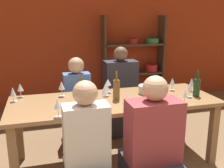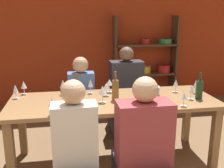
{
  "view_description": "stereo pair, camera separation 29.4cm",
  "coord_description": "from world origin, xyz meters",
  "px_view_note": "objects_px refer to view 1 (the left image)",
  "views": [
    {
      "loc": [
        -0.6,
        -1.07,
        1.65
      ],
      "look_at": [
        0.17,
        1.68,
        0.91
      ],
      "focal_mm": 42.0,
      "sensor_mm": 36.0,
      "label": 1
    },
    {
      "loc": [
        -0.31,
        -1.13,
        1.65
      ],
      "look_at": [
        0.17,
        1.68,
        0.91
      ],
      "focal_mm": 42.0,
      "sensor_mm": 36.0,
      "label": 2
    }
  ],
  "objects_px": {
    "wine_bottle_dark": "(116,88)",
    "wine_glass_white_e": "(192,82)",
    "dining_table": "(114,107)",
    "person_far_a": "(120,101)",
    "wine_bottle_amber": "(197,86)",
    "wine_glass_white_f": "(190,88)",
    "wine_glass_red_b": "(89,84)",
    "wine_glass_white_c": "(106,86)",
    "wine_glass_white_b": "(13,92)",
    "wine_glass_red_a": "(58,104)",
    "wine_bottle_green": "(81,95)",
    "person_near_a": "(87,168)",
    "mixing_bowl": "(148,89)",
    "wine_glass_empty_c": "(185,94)",
    "person_near_b": "(152,161)",
    "wine_glass_empty_b": "(105,91)",
    "wine_glass_empty_a": "(172,82)",
    "cell_phone": "(130,103)",
    "person_far_b": "(78,110)",
    "wine_glass_white_d": "(62,86)",
    "wine_glass_empty_d": "(108,83)",
    "wine_glass_white_a": "(20,88)",
    "shelf_unit": "(135,67)"
  },
  "relations": [
    {
      "from": "shelf_unit",
      "to": "wine_glass_white_b",
      "type": "height_order",
      "value": "shelf_unit"
    },
    {
      "from": "wine_glass_white_d",
      "to": "wine_glass_white_f",
      "type": "distance_m",
      "value": 1.45
    },
    {
      "from": "wine_glass_empty_c",
      "to": "wine_bottle_amber",
      "type": "bearing_deg",
      "value": 37.24
    },
    {
      "from": "wine_glass_empty_c",
      "to": "person_near_b",
      "type": "bearing_deg",
      "value": -141.27
    },
    {
      "from": "mixing_bowl",
      "to": "wine_glass_white_c",
      "type": "height_order",
      "value": "wine_glass_white_c"
    },
    {
      "from": "mixing_bowl",
      "to": "person_far_a",
      "type": "height_order",
      "value": "person_far_a"
    },
    {
      "from": "dining_table",
      "to": "person_near_a",
      "type": "distance_m",
      "value": 0.9
    },
    {
      "from": "wine_bottle_amber",
      "to": "wine_glass_white_e",
      "type": "height_order",
      "value": "wine_bottle_amber"
    },
    {
      "from": "wine_glass_white_b",
      "to": "wine_glass_red_a",
      "type": "bearing_deg",
      "value": -53.58
    },
    {
      "from": "wine_glass_empty_b",
      "to": "wine_glass_empty_c",
      "type": "bearing_deg",
      "value": -17.89
    },
    {
      "from": "wine_glass_empty_a",
      "to": "wine_glass_white_d",
      "type": "distance_m",
      "value": 1.34
    },
    {
      "from": "wine_bottle_dark",
      "to": "wine_glass_white_f",
      "type": "bearing_deg",
      "value": -8.81
    },
    {
      "from": "wine_bottle_amber",
      "to": "wine_glass_white_c",
      "type": "relative_size",
      "value": 1.92
    },
    {
      "from": "wine_glass_white_a",
      "to": "person_near_b",
      "type": "height_order",
      "value": "person_near_b"
    },
    {
      "from": "wine_bottle_green",
      "to": "person_near_a",
      "type": "relative_size",
      "value": 0.29
    },
    {
      "from": "mixing_bowl",
      "to": "wine_glass_white_c",
      "type": "relative_size",
      "value": 1.54
    },
    {
      "from": "wine_bottle_amber",
      "to": "wine_glass_white_f",
      "type": "height_order",
      "value": "wine_bottle_amber"
    },
    {
      "from": "wine_bottle_green",
      "to": "wine_glass_white_e",
      "type": "bearing_deg",
      "value": 10.52
    },
    {
      "from": "shelf_unit",
      "to": "wine_glass_white_f",
      "type": "distance_m",
      "value": 2.21
    },
    {
      "from": "wine_glass_white_d",
      "to": "wine_glass_white_e",
      "type": "bearing_deg",
      "value": -7.26
    },
    {
      "from": "wine_bottle_dark",
      "to": "wine_glass_white_e",
      "type": "height_order",
      "value": "wine_bottle_dark"
    },
    {
      "from": "dining_table",
      "to": "wine_bottle_amber",
      "type": "xyz_separation_m",
      "value": [
        0.94,
        -0.13,
        0.21
      ]
    },
    {
      "from": "shelf_unit",
      "to": "mixing_bowl",
      "type": "distance_m",
      "value": 2.02
    },
    {
      "from": "cell_phone",
      "to": "person_far_b",
      "type": "xyz_separation_m",
      "value": [
        -0.44,
        0.86,
        -0.33
      ]
    },
    {
      "from": "wine_glass_empty_d",
      "to": "wine_glass_white_a",
      "type": "bearing_deg",
      "value": 175.04
    },
    {
      "from": "wine_glass_white_d",
      "to": "person_near_b",
      "type": "bearing_deg",
      "value": -57.51
    },
    {
      "from": "wine_glass_white_a",
      "to": "wine_glass_empty_a",
      "type": "distance_m",
      "value": 1.8
    },
    {
      "from": "wine_glass_white_d",
      "to": "person_near_b",
      "type": "height_order",
      "value": "person_near_b"
    },
    {
      "from": "wine_glass_white_f",
      "to": "person_far_a",
      "type": "distance_m",
      "value": 1.17
    },
    {
      "from": "mixing_bowl",
      "to": "dining_table",
      "type": "bearing_deg",
      "value": -165.44
    },
    {
      "from": "cell_phone",
      "to": "person_far_a",
      "type": "bearing_deg",
      "value": 78.21
    },
    {
      "from": "mixing_bowl",
      "to": "wine_glass_white_f",
      "type": "relative_size",
      "value": 1.52
    },
    {
      "from": "wine_glass_white_c",
      "to": "wine_glass_red_b",
      "type": "bearing_deg",
      "value": 143.1
    },
    {
      "from": "mixing_bowl",
      "to": "person_near_a",
      "type": "bearing_deg",
      "value": -136.13
    },
    {
      "from": "wine_glass_white_a",
      "to": "wine_glass_white_b",
      "type": "relative_size",
      "value": 0.98
    },
    {
      "from": "wine_bottle_green",
      "to": "person_far_a",
      "type": "bearing_deg",
      "value": 54.08
    },
    {
      "from": "shelf_unit",
      "to": "wine_bottle_green",
      "type": "height_order",
      "value": "shelf_unit"
    },
    {
      "from": "dining_table",
      "to": "person_far_a",
      "type": "height_order",
      "value": "person_far_a"
    },
    {
      "from": "wine_glass_red_a",
      "to": "wine_bottle_dark",
      "type": "bearing_deg",
      "value": 28.35
    },
    {
      "from": "wine_glass_white_d",
      "to": "wine_glass_white_e",
      "type": "relative_size",
      "value": 1.09
    },
    {
      "from": "wine_bottle_amber",
      "to": "person_far_a",
      "type": "distance_m",
      "value": 1.21
    },
    {
      "from": "dining_table",
      "to": "wine_glass_empty_b",
      "type": "bearing_deg",
      "value": -147.55
    },
    {
      "from": "wine_glass_red_b",
      "to": "wine_glass_white_c",
      "type": "bearing_deg",
      "value": -36.9
    },
    {
      "from": "wine_glass_red_b",
      "to": "person_far_a",
      "type": "bearing_deg",
      "value": 44.03
    },
    {
      "from": "wine_glass_red_a",
      "to": "wine_glass_red_b",
      "type": "distance_m",
      "value": 0.77
    },
    {
      "from": "wine_bottle_amber",
      "to": "wine_glass_empty_a",
      "type": "height_order",
      "value": "wine_bottle_amber"
    },
    {
      "from": "shelf_unit",
      "to": "wine_glass_empty_a",
      "type": "xyz_separation_m",
      "value": [
        -0.22,
        -1.89,
        0.17
      ]
    },
    {
      "from": "wine_glass_empty_c",
      "to": "wine_glass_red_b",
      "type": "distance_m",
      "value": 1.09
    },
    {
      "from": "wine_glass_white_c",
      "to": "person_far_b",
      "type": "xyz_separation_m",
      "value": [
        -0.26,
        0.53,
        -0.44
      ]
    },
    {
      "from": "wine_glass_white_e",
      "to": "person_far_b",
      "type": "relative_size",
      "value": 0.14
    }
  ]
}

